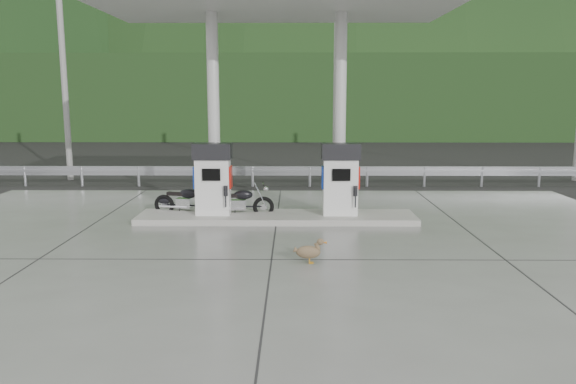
{
  "coord_description": "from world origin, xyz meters",
  "views": [
    {
      "loc": [
        0.41,
        -11.41,
        3.12
      ],
      "look_at": [
        0.3,
        1.0,
        1.0
      ],
      "focal_mm": 35.0,
      "sensor_mm": 36.0,
      "label": 1
    }
  ],
  "objects_px": {
    "motorcycle_left": "(186,201)",
    "motorcycle_right": "(240,203)",
    "gas_pump_left": "(213,179)",
    "duck": "(308,252)",
    "gas_pump_right": "(340,179)"
  },
  "relations": [
    {
      "from": "motorcycle_left",
      "to": "motorcycle_right",
      "type": "height_order",
      "value": "motorcycle_left"
    },
    {
      "from": "motorcycle_left",
      "to": "motorcycle_right",
      "type": "relative_size",
      "value": 1.0
    },
    {
      "from": "motorcycle_left",
      "to": "gas_pump_right",
      "type": "bearing_deg",
      "value": 4.94
    },
    {
      "from": "gas_pump_right",
      "to": "motorcycle_right",
      "type": "bearing_deg",
      "value": 173.43
    },
    {
      "from": "gas_pump_left",
      "to": "duck",
      "type": "relative_size",
      "value": 3.18
    },
    {
      "from": "gas_pump_left",
      "to": "motorcycle_left",
      "type": "height_order",
      "value": "gas_pump_left"
    },
    {
      "from": "motorcycle_left",
      "to": "motorcycle_right",
      "type": "bearing_deg",
      "value": 4.27
    },
    {
      "from": "duck",
      "to": "gas_pump_left",
      "type": "bearing_deg",
      "value": 122.67
    },
    {
      "from": "gas_pump_right",
      "to": "duck",
      "type": "height_order",
      "value": "gas_pump_right"
    },
    {
      "from": "motorcycle_left",
      "to": "duck",
      "type": "distance_m",
      "value": 5.22
    },
    {
      "from": "gas_pump_right",
      "to": "duck",
      "type": "relative_size",
      "value": 3.18
    },
    {
      "from": "motorcycle_right",
      "to": "duck",
      "type": "bearing_deg",
      "value": -72.74
    },
    {
      "from": "motorcycle_left",
      "to": "duck",
      "type": "bearing_deg",
      "value": -41.63
    },
    {
      "from": "motorcycle_left",
      "to": "duck",
      "type": "relative_size",
      "value": 2.91
    },
    {
      "from": "motorcycle_right",
      "to": "duck",
      "type": "height_order",
      "value": "motorcycle_right"
    }
  ]
}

